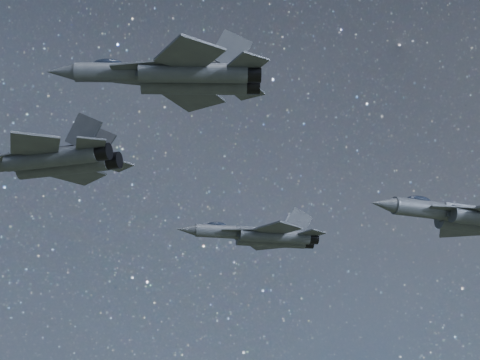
{
  "coord_description": "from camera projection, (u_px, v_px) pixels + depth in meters",
  "views": [
    {
      "loc": [
        4.22,
        -59.38,
        136.58
      ],
      "look_at": [
        3.13,
        3.29,
        159.93
      ],
      "focal_mm": 55.0,
      "sensor_mm": 36.0,
      "label": 1
    }
  ],
  "objects": [
    {
      "name": "jet_lead",
      "position": [
        43.0,
        161.0,
        58.12
      ],
      "size": [
        16.43,
        11.16,
        4.13
      ],
      "rotation": [
        0.0,
        0.0,
        -0.26
      ],
      "color": "#393E47"
    },
    {
      "name": "jet_left",
      "position": [
        261.0,
        236.0,
        86.5
      ],
      "size": [
        17.58,
        12.06,
        4.41
      ],
      "rotation": [
        0.0,
        0.0,
        0.21
      ],
      "color": "#393E47"
    },
    {
      "name": "jet_right",
      "position": [
        176.0,
        76.0,
        54.6
      ],
      "size": [
        16.59,
        11.78,
        4.22
      ],
      "rotation": [
        0.0,
        0.0,
        0.04
      ],
      "color": "#393E47"
    },
    {
      "name": "jet_slot",
      "position": [
        472.0,
        217.0,
        68.38
      ],
      "size": [
        18.3,
        12.18,
        4.65
      ],
      "rotation": [
        0.0,
        0.0,
        0.35
      ],
      "color": "#393E47"
    }
  ]
}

